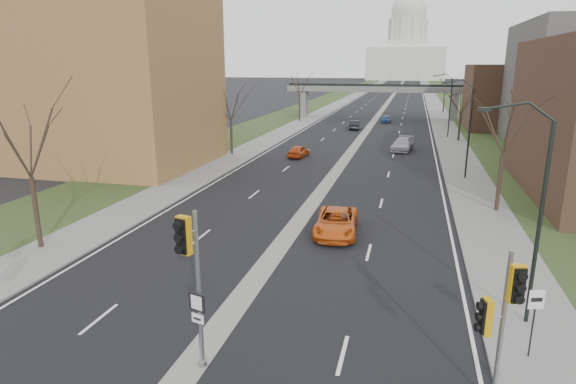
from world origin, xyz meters
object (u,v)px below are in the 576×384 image
at_px(car_right_far, 386,119).
at_px(signal_pole_right, 501,311).
at_px(car_right_mid, 403,144).
at_px(car_left_far, 355,125).
at_px(car_right_near, 336,222).
at_px(car_left_near, 299,151).
at_px(signal_pole_median, 191,264).
at_px(speed_limit_sign, 535,311).

bearing_deg(car_right_far, signal_pole_right, -79.94).
bearing_deg(signal_pole_right, car_right_mid, 78.97).
relative_size(car_left_far, car_right_near, 0.81).
bearing_deg(car_right_near, car_left_near, 104.21).
height_order(signal_pole_median, car_right_mid, signal_pole_median).
relative_size(speed_limit_sign, car_right_far, 0.71).
relative_size(signal_pole_median, car_left_far, 1.30).
distance_m(car_right_mid, car_right_far, 28.80).
bearing_deg(car_right_near, car_left_far, 91.23).
height_order(signal_pole_median, speed_limit_sign, signal_pole_median).
distance_m(car_right_near, car_right_mid, 31.12).
bearing_deg(speed_limit_sign, car_left_near, 98.11).
height_order(car_left_near, car_right_mid, car_right_mid).
xyz_separation_m(signal_pole_median, car_left_near, (-5.56, 38.64, -3.23)).
xyz_separation_m(signal_pole_right, car_left_near, (-14.91, 38.16, -2.63)).
height_order(car_left_near, car_right_near, car_right_near).
xyz_separation_m(speed_limit_sign, car_left_near, (-16.61, 35.08, -1.21)).
distance_m(signal_pole_right, car_right_far, 74.24).
height_order(signal_pole_median, car_right_near, signal_pole_median).
relative_size(speed_limit_sign, car_right_near, 0.48).
xyz_separation_m(speed_limit_sign, car_right_mid, (-5.48, 42.18, -1.11)).
relative_size(signal_pole_right, car_right_near, 0.95).
distance_m(signal_pole_median, car_right_mid, 46.18).
xyz_separation_m(signal_pole_right, car_right_far, (-7.37, 73.83, -2.69)).
xyz_separation_m(car_left_far, car_right_far, (4.30, 10.51, -0.09)).
bearing_deg(car_right_near, car_right_mid, 79.90).
xyz_separation_m(car_left_near, car_left_far, (3.24, 25.16, 0.03)).
distance_m(car_left_near, car_right_far, 36.46).
relative_size(car_left_near, car_left_far, 0.92).
bearing_deg(signal_pole_median, car_left_far, 107.62).
bearing_deg(car_left_far, signal_pole_right, 97.64).
bearing_deg(car_left_near, car_left_far, -92.70).
xyz_separation_m(car_left_near, car_right_far, (7.54, 35.67, -0.06)).
bearing_deg(signal_pole_right, car_right_far, 79.90).
bearing_deg(speed_limit_sign, car_right_far, 80.08).
relative_size(car_left_near, car_right_far, 1.10).
distance_m(car_left_far, car_right_far, 11.36).
xyz_separation_m(speed_limit_sign, car_right_far, (-9.07, 70.75, -1.27)).
distance_m(signal_pole_right, car_left_far, 64.44).
bearing_deg(car_right_near, speed_limit_sign, -56.79).
bearing_deg(car_left_far, car_right_mid, 110.81).
height_order(signal_pole_right, car_left_far, signal_pole_right).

